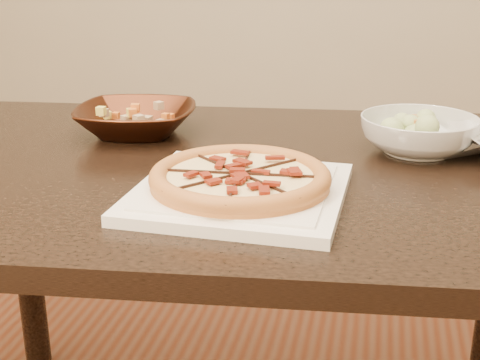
{
  "coord_description": "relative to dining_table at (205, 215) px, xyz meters",
  "views": [
    {
      "loc": [
        0.32,
        -1.28,
        1.12
      ],
      "look_at": [
        0.12,
        -0.33,
        0.78
      ],
      "focal_mm": 50.0,
      "sensor_mm": 36.0,
      "label": 1
    }
  ],
  "objects": [
    {
      "name": "mixed_dish",
      "position": [
        -0.19,
        0.15,
        0.18
      ],
      "size": [
        0.09,
        0.11,
        0.03
      ],
      "color": "tan",
      "rests_on": "bronze_bowl"
    },
    {
      "name": "bronze_bowl",
      "position": [
        -0.19,
        0.15,
        0.14
      ],
      "size": [
        0.28,
        0.28,
        0.06
      ],
      "primitive_type": "imported",
      "rotation": [
        0.0,
        0.0,
        0.14
      ],
      "color": "#3A1B0E",
      "rests_on": "dining_table"
    },
    {
      "name": "dining_table",
      "position": [
        0.0,
        0.0,
        0.0
      ],
      "size": [
        1.44,
        1.01,
        0.75
      ],
      "color": "black",
      "rests_on": "floor"
    },
    {
      "name": "plate",
      "position": [
        0.1,
        -0.17,
        0.12
      ],
      "size": [
        0.33,
        0.33,
        0.02
      ],
      "color": "white",
      "rests_on": "dining_table"
    },
    {
      "name": "salad",
      "position": [
        0.38,
        0.14,
        0.19
      ],
      "size": [
        0.08,
        0.11,
        0.04
      ],
      "color": "#C0D288",
      "rests_on": "salad_bowl"
    },
    {
      "name": "salad_bowl",
      "position": [
        0.38,
        0.14,
        0.14
      ],
      "size": [
        0.24,
        0.24,
        0.07
      ],
      "primitive_type": "imported",
      "rotation": [
        0.0,
        0.0,
        0.09
      ],
      "color": "silver",
      "rests_on": "dining_table"
    },
    {
      "name": "pizza",
      "position": [
        0.1,
        -0.17,
        0.14
      ],
      "size": [
        0.28,
        0.28,
        0.03
      ],
      "color": "#BF7427",
      "rests_on": "plate"
    }
  ]
}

